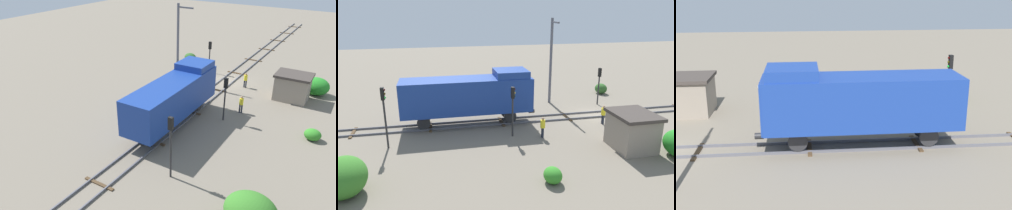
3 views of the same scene
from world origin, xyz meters
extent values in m
cube|color=#4C3823|center=(0.00, 3.12, 0.04)|extent=(2.40, 0.24, 0.09)
cube|color=#4C3823|center=(0.00, 9.36, 0.04)|extent=(2.40, 0.24, 0.09)
cube|color=#4C3823|center=(0.00, 15.59, 0.04)|extent=(2.40, 0.24, 0.09)
cube|color=navy|center=(0.00, 12.41, 2.71)|extent=(2.90, 11.00, 2.90)
cube|color=navy|center=(0.00, 8.51, 4.46)|extent=(2.75, 2.80, 0.60)
cube|color=navy|center=(0.00, 6.86, 2.71)|extent=(2.84, 0.10, 2.84)
cube|color=white|center=(0.00, 6.82, 2.51)|extent=(2.46, 0.06, 0.20)
sphere|color=white|center=(-0.45, 6.81, 3.81)|extent=(0.28, 0.28, 0.28)
sphere|color=white|center=(0.45, 6.81, 3.81)|extent=(0.28, 0.28, 0.28)
cylinder|color=#262628|center=(0.00, 6.56, 0.86)|extent=(0.36, 0.50, 0.36)
cylinder|color=#262628|center=(-0.72, 8.71, 0.71)|extent=(0.18, 1.10, 1.10)
cylinder|color=#262628|center=(0.72, 8.71, 0.71)|extent=(0.18, 1.10, 1.10)
cylinder|color=#262628|center=(-0.72, 16.11, 0.71)|extent=(0.18, 1.10, 1.10)
cylinder|color=#262628|center=(0.72, 16.11, 0.71)|extent=(0.18, 1.10, 1.10)
cylinder|color=#262628|center=(-3.40, 9.16, 2.03)|extent=(0.14, 0.14, 4.07)
cube|color=black|center=(-3.40, 9.16, 3.62)|extent=(0.32, 0.24, 0.90)
sphere|color=#390606|center=(-3.40, 9.02, 3.89)|extent=(0.16, 0.16, 0.16)
sphere|color=yellow|center=(-3.40, 9.02, 3.61)|extent=(0.16, 0.16, 0.16)
sphere|color=black|center=(-3.40, 9.02, 3.33)|extent=(0.16, 0.16, 0.16)
cylinder|color=#262628|center=(-3.60, 18.65, 2.30)|extent=(0.14, 0.14, 4.59)
cube|color=black|center=(-3.60, 18.65, 4.14)|extent=(0.32, 0.24, 0.90)
sphere|color=#390606|center=(-3.60, 18.51, 4.41)|extent=(0.16, 0.16, 0.16)
sphere|color=#3C3306|center=(-3.60, 18.51, 4.13)|extent=(0.16, 0.16, 0.16)
sphere|color=green|center=(-3.60, 18.51, 3.85)|extent=(0.16, 0.16, 0.16)
cylinder|color=#262B38|center=(-4.30, 6.90, 0.42)|extent=(0.15, 0.15, 0.85)
cylinder|color=#262B38|center=(-4.10, 6.90, 0.42)|extent=(0.15, 0.15, 0.85)
cylinder|color=yellow|center=(-4.20, 6.90, 1.16)|extent=(0.38, 0.38, 0.62)
sphere|color=tan|center=(-4.20, 6.90, 1.58)|extent=(0.23, 0.23, 0.23)
cube|color=gray|center=(-7.50, 1.22, 1.25)|extent=(3.20, 2.60, 2.50)
cube|color=#3F3833|center=(-7.50, 1.22, 2.62)|extent=(3.50, 2.90, 0.24)
ellipsoid|color=#357726|center=(-9.66, 20.18, 1.10)|extent=(3.03, 2.48, 2.20)
ellipsoid|color=#328626|center=(-10.90, 8.51, 0.48)|extent=(1.33, 1.09, 0.97)
camera|label=1|loc=(-12.97, 34.08, 14.13)|focal=35.00mm
camera|label=2|loc=(-27.16, 14.94, 10.15)|focal=35.00mm
camera|label=3|loc=(22.43, 9.09, 9.31)|focal=45.00mm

